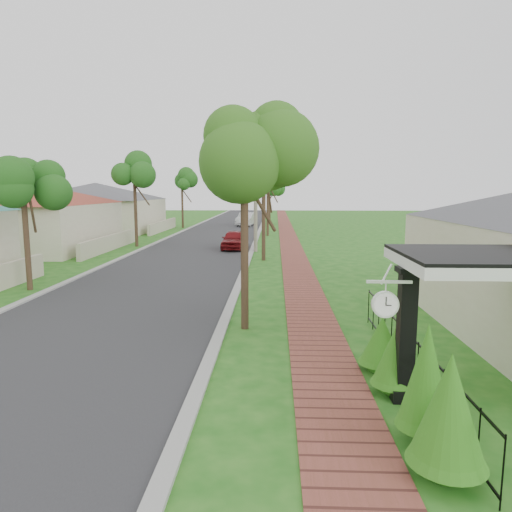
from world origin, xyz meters
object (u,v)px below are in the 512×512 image
(station_clock, at_px, (385,303))
(parked_car_red, at_px, (234,240))
(near_tree, at_px, (244,155))
(utility_pole, at_px, (256,185))
(porch_post, at_px, (406,342))
(parked_car_white, at_px, (246,219))

(station_clock, bearing_deg, parked_car_red, 101.82)
(near_tree, distance_m, utility_pole, 16.36)
(porch_post, distance_m, utility_pole, 21.17)
(near_tree, relative_size, utility_pole, 0.72)
(parked_car_red, distance_m, parked_car_white, 19.84)
(parked_car_red, height_order, parked_car_white, parked_car_white)
(porch_post, relative_size, station_clock, 3.24)
(station_clock, bearing_deg, near_tree, 120.51)
(utility_pole, relative_size, station_clock, 10.70)
(parked_car_red, height_order, near_tree, near_tree)
(porch_post, xyz_separation_m, utility_pole, (-3.65, 20.62, 3.10))
(parked_car_red, xyz_separation_m, parked_car_white, (-0.42, 19.83, 0.10))
(parked_car_red, xyz_separation_m, utility_pole, (1.48, -1.14, 3.60))
(parked_car_red, distance_m, utility_pole, 4.05)
(parked_car_white, height_order, utility_pole, utility_pole)
(porch_post, bearing_deg, station_clock, -141.11)
(porch_post, height_order, near_tree, near_tree)
(parked_car_white, bearing_deg, station_clock, -73.74)
(parked_car_white, height_order, near_tree, near_tree)
(parked_car_red, height_order, station_clock, station_clock)
(parked_car_red, relative_size, near_tree, 0.61)
(utility_pole, height_order, station_clock, utility_pole)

